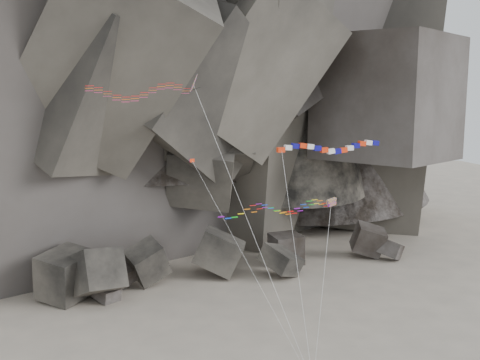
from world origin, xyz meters
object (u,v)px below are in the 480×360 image
object	(u,v)px
delta_kite	(136,91)
pennant_kite	(222,216)
banner_kite	(330,148)
parafoil_kite	(273,208)

from	to	relation	value
delta_kite	pennant_kite	xyz separation A→B (m)	(8.13, -0.14, -12.33)
delta_kite	pennant_kite	distance (m)	14.77
banner_kite	parafoil_kite	distance (m)	12.19
delta_kite	banner_kite	xyz separation A→B (m)	(21.12, 2.25, -6.34)
banner_kite	parafoil_kite	world-z (taller)	banner_kite
banner_kite	delta_kite	bearing A→B (deg)	-174.64
delta_kite	parafoil_kite	world-z (taller)	delta_kite
banner_kite	parafoil_kite	xyz separation A→B (m)	(-9.16, -6.55, -4.66)
banner_kite	parafoil_kite	bearing A→B (deg)	-145.18
parafoil_kite	pennant_kite	xyz separation A→B (m)	(-3.83, 4.16, -1.34)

